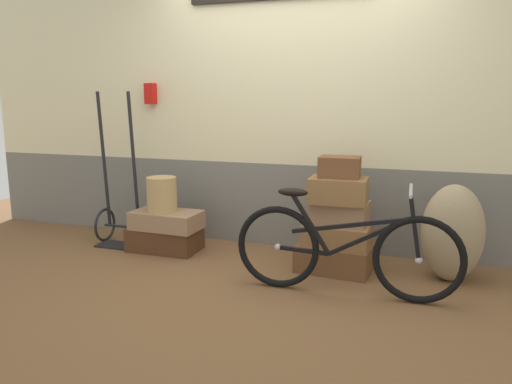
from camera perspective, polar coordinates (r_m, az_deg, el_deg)
name	(u,v)px	position (r m, az deg, el deg)	size (l,w,h in m)	color
ground	(270,276)	(4.05, 1.64, -9.69)	(8.77, 5.20, 0.06)	brown
station_building	(300,99)	(4.60, 5.07, 10.66)	(6.77, 0.74, 2.75)	slate
suitcase_0	(165,239)	(4.66, -10.44, -5.32)	(0.63, 0.38, 0.21)	#4C2D19
suitcase_1	(167,220)	(4.58, -10.25, -3.19)	(0.62, 0.36, 0.16)	#937051
suitcase_2	(335,256)	(4.13, 9.14, -7.34)	(0.59, 0.45, 0.22)	brown
suitcase_3	(337,235)	(4.06, 9.31, -4.86)	(0.52, 0.35, 0.17)	olive
suitcase_4	(340,212)	(4.06, 9.66, -2.34)	(0.44, 0.31, 0.18)	#937051
suitcase_5	(338,190)	(3.97, 9.45, 0.19)	(0.45, 0.31, 0.20)	olive
suitcase_6	(340,167)	(3.97, 9.62, 2.86)	(0.32, 0.24, 0.17)	brown
wicker_basket	(162,194)	(4.55, -10.79, -0.25)	(0.27, 0.27, 0.31)	tan
luggage_trolley	(120,211)	(4.92, -15.35, -2.14)	(0.41, 0.38, 1.44)	black
burlap_sack	(452,233)	(4.06, 21.68, -4.41)	(0.46, 0.39, 0.75)	#9E8966
bicycle	(344,250)	(3.56, 10.14, -6.60)	(1.60, 0.46, 0.79)	black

